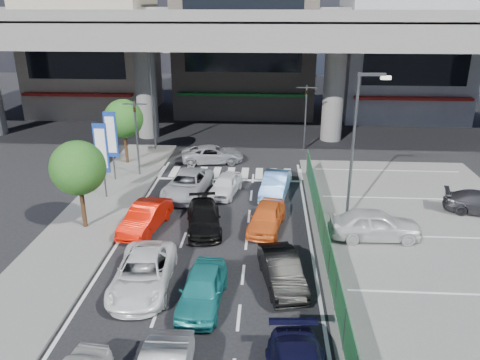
# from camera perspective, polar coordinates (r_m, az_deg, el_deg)

# --- Properties ---
(ground) EXTENTS (120.00, 120.00, 0.00)m
(ground) POSITION_cam_1_polar(r_m,az_deg,el_deg) (21.17, -4.03, -11.29)
(ground) COLOR black
(ground) RESTS_ON ground
(parking_lot) EXTENTS (12.00, 28.00, 0.06)m
(parking_lot) POSITION_cam_1_polar(r_m,az_deg,el_deg) (24.23, 23.74, -8.65)
(parking_lot) COLOR slate
(parking_lot) RESTS_ON ground
(sidewalk_left) EXTENTS (4.00, 30.00, 0.12)m
(sidewalk_left) POSITION_cam_1_polar(r_m,az_deg,el_deg) (26.25, -18.28, -5.47)
(sidewalk_left) COLOR slate
(sidewalk_left) RESTS_ON ground
(fence_run) EXTENTS (0.16, 22.00, 1.80)m
(fence_run) POSITION_cam_1_polar(r_m,az_deg,el_deg) (21.59, 10.50, -8.16)
(fence_run) COLOR #216234
(fence_run) RESTS_ON ground
(expressway) EXTENTS (64.00, 14.00, 10.75)m
(expressway) POSITION_cam_1_polar(r_m,az_deg,el_deg) (39.88, -0.15, 17.37)
(expressway) COLOR slate
(expressway) RESTS_ON ground
(building_west) EXTENTS (12.00, 10.90, 13.00)m
(building_west) POSITION_cam_1_polar(r_m,az_deg,el_deg) (53.26, -17.47, 14.91)
(building_west) COLOR gray
(building_west) RESTS_ON ground
(building_center) EXTENTS (14.00, 10.90, 15.00)m
(building_center) POSITION_cam_1_polar(r_m,az_deg,el_deg) (50.90, 0.68, 16.71)
(building_center) COLOR gray
(building_center) RESTS_ON ground
(building_east) EXTENTS (12.00, 10.90, 12.00)m
(building_east) POSITION_cam_1_polar(r_m,az_deg,el_deg) (51.75, 19.17, 14.01)
(building_east) COLOR gray
(building_east) RESTS_ON ground
(traffic_light_left) EXTENTS (1.60, 1.24, 5.20)m
(traffic_light_left) POSITION_cam_1_polar(r_m,az_deg,el_deg) (31.85, -12.62, 7.14)
(traffic_light_left) COLOR #595B60
(traffic_light_left) RESTS_ON ground
(traffic_light_right) EXTENTS (1.60, 1.24, 5.20)m
(traffic_light_right) POSITION_cam_1_polar(r_m,az_deg,el_deg) (37.57, 8.08, 9.50)
(traffic_light_right) COLOR #595B60
(traffic_light_right) RESTS_ON ground
(street_lamp_right) EXTENTS (1.65, 0.22, 8.00)m
(street_lamp_right) POSITION_cam_1_polar(r_m,az_deg,el_deg) (25.03, 14.10, 5.26)
(street_lamp_right) COLOR #595B60
(street_lamp_right) RESTS_ON ground
(street_lamp_left) EXTENTS (1.65, 0.22, 8.00)m
(street_lamp_left) POSITION_cam_1_polar(r_m,az_deg,el_deg) (37.38, -10.44, 10.61)
(street_lamp_left) COLOR #595B60
(street_lamp_left) RESTS_ON ground
(signboard_near) EXTENTS (0.80, 0.14, 4.70)m
(signboard_near) POSITION_cam_1_polar(r_m,az_deg,el_deg) (28.71, -16.53, 3.46)
(signboard_near) COLOR #595B60
(signboard_near) RESTS_ON ground
(signboard_far) EXTENTS (0.80, 0.14, 4.70)m
(signboard_far) POSITION_cam_1_polar(r_m,az_deg,el_deg) (31.55, -15.44, 5.12)
(signboard_far) COLOR #595B60
(signboard_far) RESTS_ON ground
(tree_near) EXTENTS (2.80, 2.80, 4.80)m
(tree_near) POSITION_cam_1_polar(r_m,az_deg,el_deg) (25.01, -19.14, 1.38)
(tree_near) COLOR #382314
(tree_near) RESTS_ON ground
(tree_far) EXTENTS (2.80, 2.80, 4.80)m
(tree_far) POSITION_cam_1_polar(r_m,az_deg,el_deg) (34.76, -14.01, 7.23)
(tree_far) COLOR #382314
(tree_far) RESTS_ON ground
(sedan_white_mid_left) EXTENTS (2.55, 5.08, 1.38)m
(sedan_white_mid_left) POSITION_cam_1_polar(r_m,az_deg,el_deg) (20.24, -11.75, -11.08)
(sedan_white_mid_left) COLOR white
(sedan_white_mid_left) RESTS_ON ground
(taxi_teal_mid) EXTENTS (1.84, 4.13, 1.38)m
(taxi_teal_mid) POSITION_cam_1_polar(r_m,az_deg,el_deg) (18.96, -4.63, -13.07)
(taxi_teal_mid) COLOR teal
(taxi_teal_mid) RESTS_ON ground
(hatch_black_mid_right) EXTENTS (2.21, 4.28, 1.34)m
(hatch_black_mid_right) POSITION_cam_1_polar(r_m,az_deg,el_deg) (20.11, 5.12, -10.97)
(hatch_black_mid_right) COLOR black
(hatch_black_mid_right) RESTS_ON ground
(taxi_orange_left) EXTENTS (2.19, 4.38, 1.38)m
(taxi_orange_left) POSITION_cam_1_polar(r_m,az_deg,el_deg) (25.05, -11.45, -4.49)
(taxi_orange_left) COLOR red
(taxi_orange_left) RESTS_ON ground
(sedan_black_mid) EXTENTS (2.44, 4.52, 1.25)m
(sedan_black_mid) POSITION_cam_1_polar(r_m,az_deg,el_deg) (24.72, -4.45, -4.64)
(sedan_black_mid) COLOR black
(sedan_black_mid) RESTS_ON ground
(taxi_orange_right) EXTENTS (2.27, 4.18, 1.35)m
(taxi_orange_right) POSITION_cam_1_polar(r_m,az_deg,el_deg) (24.69, 3.25, -4.49)
(taxi_orange_right) COLOR orange
(taxi_orange_right) RESTS_ON ground
(wagon_silver_front_left) EXTENTS (2.98, 5.24, 1.38)m
(wagon_silver_front_left) POSITION_cam_1_polar(r_m,az_deg,el_deg) (29.09, -6.44, -0.51)
(wagon_silver_front_left) COLOR #ADB0B5
(wagon_silver_front_left) RESTS_ON ground
(sedan_white_front_mid) EXTENTS (2.16, 3.87, 1.24)m
(sedan_white_front_mid) POSITION_cam_1_polar(r_m,az_deg,el_deg) (29.03, -1.78, -0.57)
(sedan_white_front_mid) COLOR white
(sedan_white_front_mid) RESTS_ON ground
(kei_truck_front_right) EXTENTS (2.09, 4.36, 1.38)m
(kei_truck_front_right) POSITION_cam_1_polar(r_m,az_deg,el_deg) (28.93, 4.33, -0.56)
(kei_truck_front_right) COLOR #6DA5F1
(kei_truck_front_right) RESTS_ON ground
(crossing_wagon_silver) EXTENTS (4.86, 2.82, 1.27)m
(crossing_wagon_silver) POSITION_cam_1_polar(r_m,az_deg,el_deg) (34.84, -3.35, 3.16)
(crossing_wagon_silver) COLOR #93969A
(crossing_wagon_silver) RESTS_ON ground
(parked_sedan_white) EXTENTS (4.57, 1.92, 1.54)m
(parked_sedan_white) POSITION_cam_1_polar(r_m,az_deg,el_deg) (24.46, 16.13, -5.21)
(parked_sedan_white) COLOR silver
(parked_sedan_white) RESTS_ON parking_lot
(traffic_cone) EXTENTS (0.44, 0.44, 0.65)m
(traffic_cone) POSITION_cam_1_polar(r_m,az_deg,el_deg) (25.15, 14.84, -5.45)
(traffic_cone) COLOR red
(traffic_cone) RESTS_ON parking_lot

